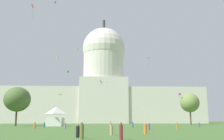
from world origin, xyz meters
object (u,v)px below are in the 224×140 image
Objects in this scene: person_red_back_right at (82,125)px; kite_turquoise_mid at (149,60)px; person_grey_front_left at (65,126)px; kite_green_mid at (68,72)px; kite_white_mid at (108,76)px; kite_gold_high at (78,49)px; person_orange_back_left at (35,126)px; kite_cyan_mid at (108,84)px; person_teal_front_center at (44,125)px; person_denim_mid_left at (199,125)px; kite_lime_low at (60,96)px; kite_red_high at (32,8)px; person_tan_near_tree_east at (111,125)px; kite_yellow_mid at (57,58)px; person_orange_front_right at (177,126)px; tree_west_mid at (17,99)px; person_denim_mid_center at (133,125)px; person_black_aisle_center at (78,132)px; person_olive_deep_crowd at (82,132)px; kite_violet_high at (55,2)px; person_orange_lawn_far_right at (145,129)px; event_tent at (56,116)px; tree_east_mid at (190,103)px; capitol_building at (103,90)px; person_tan_mid_right at (111,130)px; person_maroon_edge_east at (121,132)px; kite_magenta_low at (180,94)px; person_purple_near_tree_west at (149,127)px.

person_red_back_right is 0.40× the size of kite_turquoise_mid.
person_grey_front_left is 1.15× the size of kite_green_mid.
kite_gold_high is at bearing -102.58° from kite_white_mid.
person_orange_back_left is 0.42× the size of kite_cyan_mid.
person_teal_front_center is at bearing 161.75° from kite_cyan_mid.
kite_lime_low reaches higher than person_denim_mid_left.
person_tan_near_tree_east is at bearing -105.58° from kite_red_high.
kite_yellow_mid is at bearing -139.77° from person_denim_mid_left.
person_grey_front_left is 56.68m from kite_lime_low.
person_orange_back_left reaches higher than person_denim_mid_left.
person_orange_front_right is 68.35m from kite_cyan_mid.
tree_west_mid is 8.94× the size of person_orange_back_left.
kite_yellow_mid is (-31.97, 66.06, 34.03)m from person_denim_mid_center.
person_red_back_right is 71.26m from kite_yellow_mid.
person_olive_deep_crowd is at bearing 46.61° from person_black_aisle_center.
kite_violet_high reaches higher than person_grey_front_left.
person_orange_lawn_far_right is 26.71m from person_tan_near_tree_east.
kite_green_mid is at bearing -63.06° from kite_violet_high.
person_olive_deep_crowd is 0.77× the size of kite_white_mid.
event_tent reaches higher than person_tan_near_tree_east.
person_olive_deep_crowd is 38.69m from person_orange_back_left.
event_tent is 58.80m from kite_green_mid.
kite_gold_high is (7.81, 73.49, 7.25)m from kite_red_high.
kite_turquoise_mid is (43.88, -12.18, -31.76)m from kite_violet_high.
kite_green_mid is at bearing 9.66° from kite_red_high.
kite_red_high is (-16.35, 0.39, 35.97)m from person_red_back_right.
person_denim_mid_center is 18.95m from person_grey_front_left.
tree_east_mid reaches higher than person_orange_back_left.
person_grey_front_left is at bearing -101.64° from kite_green_mid.
tree_east_mid is 80.30m from kite_violet_high.
kite_gold_high reaches higher than person_black_aisle_center.
capitol_building is 137.32m from person_orange_lawn_far_right.
person_tan_mid_right is at bearing 171.14° from person_black_aisle_center.
person_maroon_edge_east is at bearing -64.51° from tree_west_mid.
event_tent is 53.59m from kite_magenta_low.
tree_west_mid is at bearing 101.60° from person_tan_near_tree_east.
person_orange_lawn_far_right is 0.46× the size of kite_cyan_mid.
tree_west_mid is 5.82× the size of kite_white_mid.
person_grey_front_left is at bearing 63.85° from kite_turquoise_mid.
person_black_aisle_center is at bearing 111.99° from person_teal_front_center.
kite_cyan_mid reaches higher than person_teal_front_center.
kite_lime_low is (-21.28, 0.88, -9.26)m from kite_white_mid.
kite_yellow_mid reaches higher than person_red_back_right.
person_orange_back_left is 33.65m from person_orange_front_right.
event_tent is at bearing 72.32° from kite_magenta_low.
person_purple_near_tree_west is 0.67× the size of kite_white_mid.
capitol_building is 85.39× the size of person_black_aisle_center.
person_purple_near_tree_west is at bearing -93.24° from person_denim_mid_center.
kite_white_mid is (-25.97, 38.93, 21.13)m from person_denim_mid_left.
kite_red_high is 1.91× the size of kite_magenta_low.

